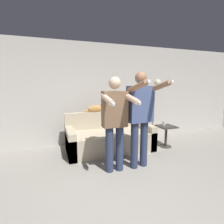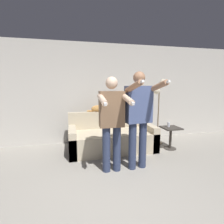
{
  "view_description": "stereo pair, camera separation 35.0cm",
  "coord_description": "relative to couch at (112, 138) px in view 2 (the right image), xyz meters",
  "views": [
    {
      "loc": [
        -0.86,
        -1.48,
        1.54
      ],
      "look_at": [
        0.29,
        1.78,
        0.99
      ],
      "focal_mm": 28.0,
      "sensor_mm": 36.0,
      "label": 1
    },
    {
      "loc": [
        -0.52,
        -1.58,
        1.54
      ],
      "look_at": [
        0.29,
        1.78,
        0.99
      ],
      "focal_mm": 28.0,
      "sensor_mm": 36.0,
      "label": 2
    }
  ],
  "objects": [
    {
      "name": "person_right",
      "position": [
        0.25,
        -1.04,
        0.75
      ],
      "size": [
        0.58,
        0.7,
        1.76
      ],
      "rotation": [
        0.0,
        0.0,
        0.1
      ],
      "color": "#2D3856",
      "rests_on": "ground_plane"
    },
    {
      "name": "wall_back",
      "position": [
        -0.41,
        0.75,
        1.02
      ],
      "size": [
        10.0,
        0.05,
        2.6
      ],
      "color": "beige",
      "rests_on": "ground_plane"
    },
    {
      "name": "cup",
      "position": [
        1.35,
        -0.24,
        0.31
      ],
      "size": [
        0.07,
        0.07,
        0.11
      ],
      "color": "silver",
      "rests_on": "side_table"
    },
    {
      "name": "person_left",
      "position": [
        -0.24,
        -1.04,
        0.68
      ],
      "size": [
        0.5,
        0.68,
        1.67
      ],
      "rotation": [
        0.0,
        0.0,
        -0.03
      ],
      "color": "#2D3856",
      "rests_on": "ground_plane"
    },
    {
      "name": "cat",
      "position": [
        -0.21,
        0.36,
        0.68
      ],
      "size": [
        0.54,
        0.12,
        0.2
      ],
      "color": "tan",
      "rests_on": "couch"
    },
    {
      "name": "couch",
      "position": [
        0.0,
        0.0,
        0.0
      ],
      "size": [
        1.98,
        0.94,
        0.87
      ],
      "color": "beige",
      "rests_on": "ground_plane"
    },
    {
      "name": "side_table",
      "position": [
        1.38,
        -0.29,
        0.1
      ],
      "size": [
        0.41,
        0.41,
        0.53
      ],
      "color": "#38332D",
      "rests_on": "ground_plane"
    },
    {
      "name": "floor_lamp",
      "position": [
        1.3,
        0.17,
        0.98
      ],
      "size": [
        0.36,
        0.28,
        1.68
      ],
      "color": "#756047",
      "rests_on": "ground_plane"
    }
  ]
}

